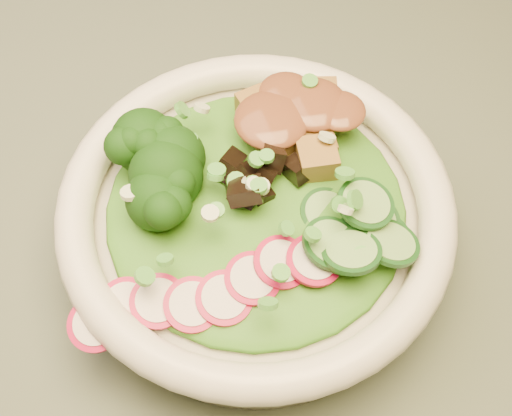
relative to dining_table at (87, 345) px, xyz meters
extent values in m
cylinder|color=black|center=(0.55, 0.35, -0.28)|extent=(0.06, 0.06, 0.72)
cube|color=#4D5849|center=(0.00, 0.00, 0.10)|extent=(1.20, 0.80, 0.03)
cylinder|color=white|center=(0.15, -0.01, 0.14)|extent=(0.23, 0.23, 0.05)
torus|color=white|center=(0.15, -0.01, 0.17)|extent=(0.26, 0.26, 0.03)
ellipsoid|color=#256B16|center=(0.15, -0.01, 0.17)|extent=(0.20, 0.20, 0.02)
ellipsoid|color=brown|center=(0.18, 0.04, 0.20)|extent=(0.07, 0.05, 0.02)
camera|label=1|loc=(0.09, -0.24, 0.57)|focal=50.00mm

